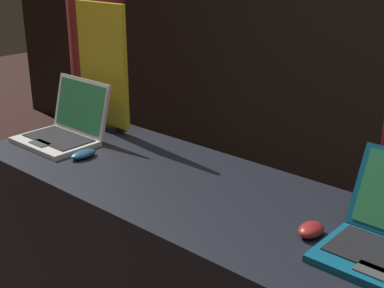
{
  "coord_description": "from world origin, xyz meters",
  "views": [
    {
      "loc": [
        1.07,
        -0.91,
        1.68
      ],
      "look_at": [
        -0.01,
        0.31,
        1.08
      ],
      "focal_mm": 50.0,
      "sensor_mm": 36.0,
      "label": 1
    }
  ],
  "objects_px": {
    "promo_stand_front": "(103,70)",
    "mouse_back": "(311,230)",
    "person_bystander": "(101,89)",
    "mouse_front": "(83,154)",
    "laptop_front": "(65,127)"
  },
  "relations": [
    {
      "from": "mouse_back",
      "to": "person_bystander",
      "type": "distance_m",
      "value": 1.95
    },
    {
      "from": "laptop_front",
      "to": "promo_stand_front",
      "type": "relative_size",
      "value": 0.59
    },
    {
      "from": "promo_stand_front",
      "to": "mouse_back",
      "type": "height_order",
      "value": "promo_stand_front"
    },
    {
      "from": "mouse_front",
      "to": "person_bystander",
      "type": "relative_size",
      "value": 0.06
    },
    {
      "from": "promo_stand_front",
      "to": "person_bystander",
      "type": "bearing_deg",
      "value": 142.5
    },
    {
      "from": "promo_stand_front",
      "to": "mouse_back",
      "type": "relative_size",
      "value": 5.98
    },
    {
      "from": "person_bystander",
      "to": "promo_stand_front",
      "type": "bearing_deg",
      "value": -37.5
    },
    {
      "from": "promo_stand_front",
      "to": "mouse_front",
      "type": "bearing_deg",
      "value": -53.94
    },
    {
      "from": "laptop_front",
      "to": "mouse_front",
      "type": "bearing_deg",
      "value": -19.15
    },
    {
      "from": "mouse_back",
      "to": "person_bystander",
      "type": "height_order",
      "value": "person_bystander"
    },
    {
      "from": "laptop_front",
      "to": "mouse_back",
      "type": "height_order",
      "value": "laptop_front"
    },
    {
      "from": "mouse_front",
      "to": "promo_stand_front",
      "type": "xyz_separation_m",
      "value": [
        -0.21,
        0.29,
        0.25
      ]
    },
    {
      "from": "laptop_front",
      "to": "person_bystander",
      "type": "distance_m",
      "value": 0.98
    },
    {
      "from": "mouse_back",
      "to": "person_bystander",
      "type": "relative_size",
      "value": 0.05
    },
    {
      "from": "person_bystander",
      "to": "mouse_back",
      "type": "bearing_deg",
      "value": -22.06
    }
  ]
}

